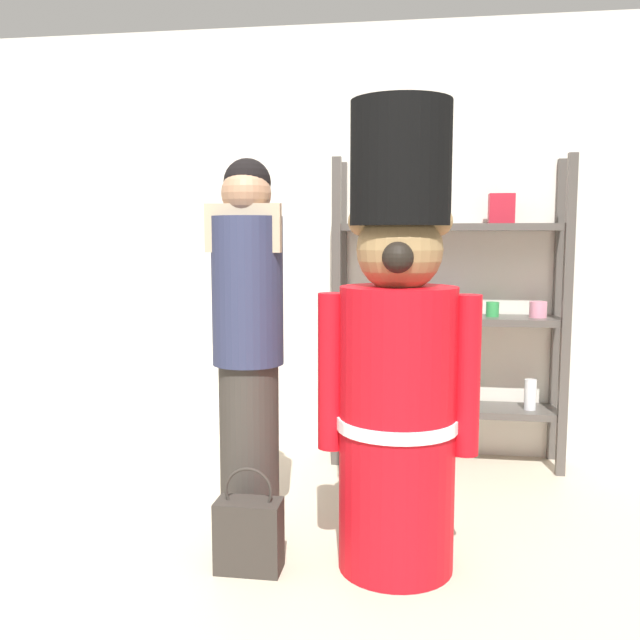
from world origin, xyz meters
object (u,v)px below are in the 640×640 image
object	(u,v)px
merchandise_shelf	(448,316)
person_shopper	(248,344)
shopping_bag	(249,534)
teddy_bear_guard	(398,361)

from	to	relation	value
merchandise_shelf	person_shopper	bearing A→B (deg)	-125.18
shopping_bag	merchandise_shelf	bearing A→B (deg)	61.68
teddy_bear_guard	shopping_bag	bearing A→B (deg)	-168.11
person_shopper	shopping_bag	world-z (taller)	person_shopper
merchandise_shelf	person_shopper	xyz separation A→B (m)	(-0.88, -1.25, 0.00)
teddy_bear_guard	person_shopper	world-z (taller)	teddy_bear_guard
teddy_bear_guard	merchandise_shelf	bearing A→B (deg)	80.37
shopping_bag	person_shopper	bearing A→B (deg)	103.33
teddy_bear_guard	person_shopper	bearing A→B (deg)	167.28
merchandise_shelf	person_shopper	size ratio (longest dim) A/B	1.07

